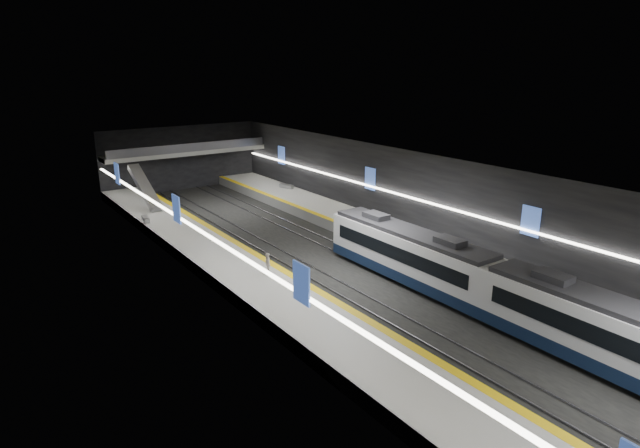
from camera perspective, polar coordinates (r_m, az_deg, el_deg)
ground at (r=41.12m, az=3.60°, el=-5.37°), size 70.00×70.00×0.00m
ceiling at (r=38.81m, az=3.82°, el=5.62°), size 20.00×70.00×0.04m
wall_left at (r=34.71m, az=-9.34°, el=-2.79°), size 0.04×70.00×8.00m
wall_right at (r=46.48m, az=13.40°, el=2.02°), size 0.04×70.00×8.00m
wall_back at (r=69.87m, az=-14.61°, el=6.82°), size 20.00×0.04×8.00m
platform_left at (r=37.06m, az=-5.58°, el=-7.16°), size 5.00×70.00×1.00m
tile_surface_left at (r=36.86m, az=-5.60°, el=-6.44°), size 5.00×70.00×0.02m
tactile_strip_left at (r=37.88m, az=-2.70°, el=-5.69°), size 0.60×70.00×0.02m
platform_right at (r=45.72m, az=11.00°, el=-2.66°), size 5.00×70.00×1.00m
tile_surface_right at (r=45.55m, az=11.04°, el=-2.06°), size 5.00×70.00×0.02m
tactile_strip_right at (r=44.06m, az=9.04°, el=-2.59°), size 0.60×70.00×0.02m
rails at (r=41.10m, az=3.60°, el=-5.30°), size 6.52×70.00×0.12m
train at (r=35.06m, az=18.07°, el=-6.39°), size 2.69×30.05×3.60m
ad_posters at (r=40.39m, az=2.83°, el=0.98°), size 19.94×53.50×2.20m
cove_light_left at (r=34.86m, az=-9.02°, el=-3.04°), size 0.25×68.60×0.12m
cove_light_right at (r=46.38m, az=13.22°, el=1.75°), size 0.25×68.60×0.12m
mezzanine_bridge at (r=67.79m, az=-14.04°, el=7.46°), size 20.00×3.00×1.50m
escalator at (r=59.37m, az=-18.18°, el=3.73°), size 1.20×7.50×3.92m
bench_left_far at (r=53.60m, az=-18.11°, el=0.51°), size 0.74×1.83×0.43m
bench_right_near at (r=40.48m, az=24.61°, el=-5.50°), size 0.59×1.66×0.40m
bench_right_far at (r=64.60m, az=-3.61°, el=4.04°), size 1.09×1.92×0.45m
passenger_left_a at (r=38.30m, az=-5.61°, el=-4.24°), size 0.70×1.01×1.60m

